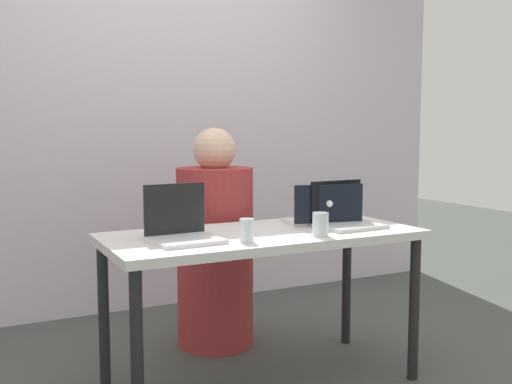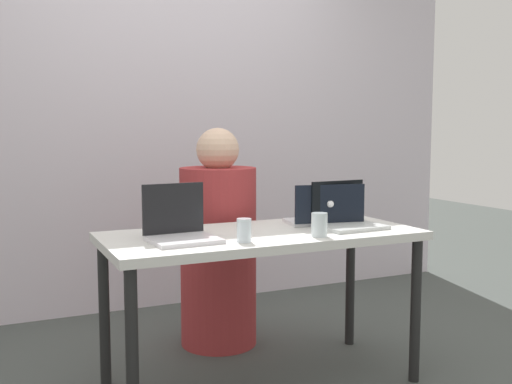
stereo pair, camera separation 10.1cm
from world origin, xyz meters
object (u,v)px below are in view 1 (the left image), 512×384
laptop_front_left (182,229)px  water_glass_left (247,232)px  person_at_center (215,250)px  laptop_front_right (345,217)px  laptop_back_right (323,215)px  water_glass_right (320,226)px

laptop_front_left → water_glass_left: bearing=-35.8°
person_at_center → water_glass_left: 0.85m
laptop_front_right → laptop_back_right: (-0.04, 0.13, -0.00)m
laptop_front_right → water_glass_right: (-0.25, -0.16, -0.00)m
person_at_center → laptop_front_left: 0.81m
laptop_front_left → laptop_back_right: 0.80m
laptop_front_left → laptop_front_right: size_ratio=0.93×
laptop_front_right → water_glass_right: laptop_front_right is taller
laptop_front_left → water_glass_left: size_ratio=2.93×
person_at_center → water_glass_right: person_at_center is taller
water_glass_right → laptop_front_right: bearing=32.7°
person_at_center → laptop_front_right: (0.41, -0.66, 0.24)m
laptop_front_left → laptop_front_right: laptop_front_left is taller
laptop_front_left → water_glass_left: laptop_front_left is taller
person_at_center → water_glass_right: (0.16, -0.81, 0.24)m
laptop_front_right → water_glass_left: laptop_front_right is taller
laptop_back_right → water_glass_left: bearing=36.5°
water_glass_right → water_glass_left: water_glass_right is taller
laptop_front_left → person_at_center: bearing=53.5°
person_at_center → laptop_front_right: bearing=106.4°
laptop_front_right → water_glass_left: bearing=-170.6°
person_at_center → laptop_front_left: size_ratio=4.15×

